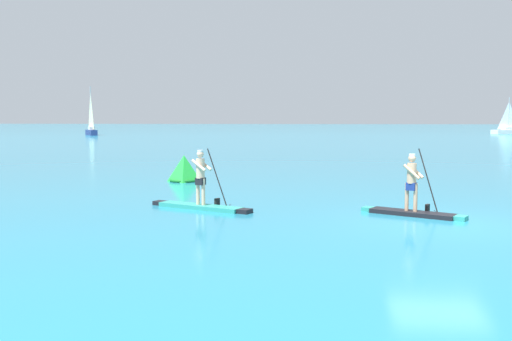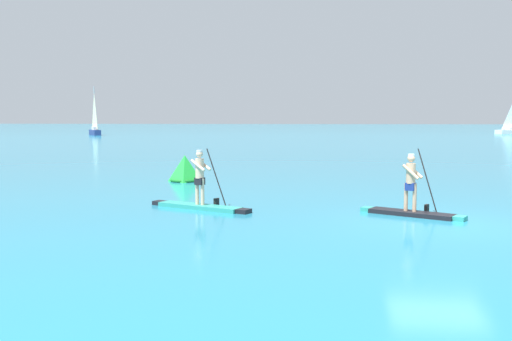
% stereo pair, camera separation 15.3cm
% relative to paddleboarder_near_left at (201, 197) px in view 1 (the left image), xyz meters
% --- Properties ---
extents(ground, '(440.00, 440.00, 0.00)m').
position_rel_paddleboarder_near_left_xyz_m(ground, '(6.77, -1.62, -0.37)').
color(ground, teal).
extents(paddleboarder_near_left, '(3.36, 1.82, 1.85)m').
position_rel_paddleboarder_near_left_xyz_m(paddleboarder_near_left, '(0.00, 0.00, 0.00)').
color(paddleboarder_near_left, teal).
rests_on(paddleboarder_near_left, ground).
extents(paddleboarder_mid_center, '(2.81, 1.80, 1.92)m').
position_rel_paddleboarder_near_left_xyz_m(paddleboarder_mid_center, '(6.23, -0.55, 0.02)').
color(paddleboarder_mid_center, black).
rests_on(paddleboarder_mid_center, ground).
extents(race_marker_buoy, '(1.29, 1.29, 1.15)m').
position_rel_paddleboarder_near_left_xyz_m(race_marker_buoy, '(-2.23, 7.41, 0.14)').
color(race_marker_buoy, green).
rests_on(race_marker_buoy, ground).
extents(sailboat_left_horizon, '(3.17, 4.08, 7.55)m').
position_rel_paddleboarder_near_left_xyz_m(sailboat_left_horizon, '(-31.04, 69.14, 0.81)').
color(sailboat_left_horizon, navy).
rests_on(sailboat_left_horizon, ground).
extents(sailboat_right_horizon, '(6.07, 4.20, 6.15)m').
position_rel_paddleboarder_near_left_xyz_m(sailboat_right_horizon, '(35.84, 83.72, 0.38)').
color(sailboat_right_horizon, white).
rests_on(sailboat_right_horizon, ground).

